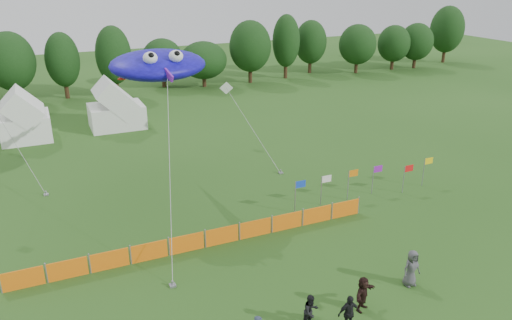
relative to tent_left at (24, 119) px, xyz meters
name	(u,v)px	position (x,y,z in m)	size (l,w,h in m)	color
ground	(312,316)	(10.92, -31.09, -1.85)	(160.00, 160.00, 0.00)	#234C16
treeline	(135,58)	(12.53, 13.84, 2.33)	(104.57, 8.78, 8.36)	#382314
tent_left	(24,119)	(0.00, 0.00, 0.00)	(4.16, 4.16, 3.67)	white
tent_right	(116,109)	(7.91, 0.47, -0.07)	(5.00, 4.00, 3.53)	white
barrier_fence	(204,239)	(8.48, -23.73, -1.35)	(19.90, 0.06, 1.00)	orange
flag_row	(365,178)	(20.07, -21.98, -0.49)	(10.73, 0.75, 2.06)	gray
spectator_b	(311,312)	(10.51, -31.66, -1.06)	(0.77, 0.60, 1.58)	black
spectator_d	(349,313)	(11.84, -32.46, -1.00)	(1.00, 0.41, 1.70)	black
spectator_e	(411,268)	(16.36, -30.97, -0.92)	(0.91, 0.59, 1.85)	#46464A
spectator_f	(363,294)	(13.19, -31.56, -1.03)	(1.53, 0.49, 1.65)	black
stingray_kite	(158,64)	(8.20, -16.74, 6.98)	(6.69, 17.28, 9.92)	#190ED2
small_kite_white	(241,111)	(16.32, -10.01, 1.40)	(1.57, 9.03, 5.23)	white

